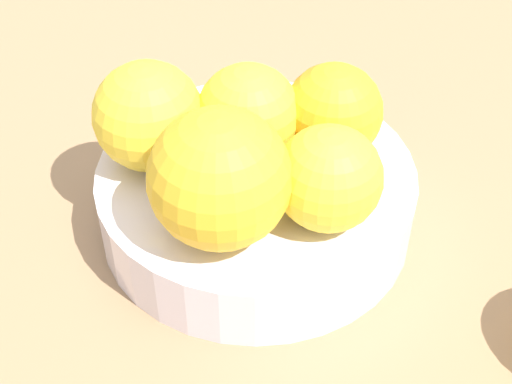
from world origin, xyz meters
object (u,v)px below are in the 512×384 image
Objects in this scene: fruit_bowl at (256,198)px; orange_in_bowl_2 at (333,112)px; orange_in_bowl_0 at (220,179)px; orange_in_bowl_3 at (149,116)px; orange_in_bowl_1 at (332,176)px; orange_in_bowl_4 at (248,115)px.

orange_in_bowl_2 is (1.88, 4.77, 5.32)cm from fruit_bowl.
orange_in_bowl_0 reaches higher than orange_in_bowl_2.
orange_in_bowl_3 is (-5.35, -3.74, 5.66)cm from fruit_bowl.
orange_in_bowl_3 reaches higher than orange_in_bowl_1.
orange_in_bowl_0 is at bearing -57.23° from orange_in_bowl_4.
orange_in_bowl_3 reaches higher than fruit_bowl.
orange_in_bowl_2 is (-3.81, 4.51, -0.01)cm from orange_in_bowl_1.
fruit_bowl is at bearing -177.36° from orange_in_bowl_1.
orange_in_bowl_0 is (2.23, -4.93, 6.23)cm from fruit_bowl.
orange_in_bowl_3 is at bearing 171.04° from orange_in_bowl_0.
orange_in_bowl_2 is 0.90× the size of orange_in_bowl_3.
orange_in_bowl_0 is 1.17× the size of orange_in_bowl_3.
orange_in_bowl_4 is at bearing 48.78° from orange_in_bowl_3.
orange_in_bowl_0 is 6.79cm from orange_in_bowl_4.
orange_in_bowl_3 is (-11.03, -4.00, 0.32)cm from orange_in_bowl_1.
orange_in_bowl_3 is at bearing -160.06° from orange_in_bowl_1.
orange_in_bowl_0 is at bearing -65.64° from fruit_bowl.
orange_in_bowl_0 reaches higher than fruit_bowl.
orange_in_bowl_4 is (-7.11, 0.48, 0.13)cm from orange_in_bowl_1.
orange_in_bowl_2 is at bearing 68.54° from fruit_bowl.
orange_in_bowl_3 reaches higher than orange_in_bowl_2.
orange_in_bowl_1 is 0.90× the size of orange_in_bowl_3.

